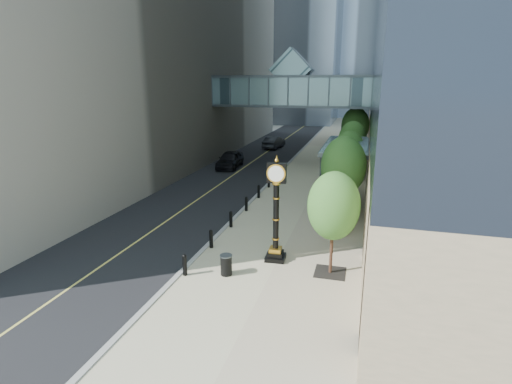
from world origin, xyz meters
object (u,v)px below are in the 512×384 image
pedestrian (345,223)px  car_near (230,159)px  trash_bin (226,265)px  car_far (274,142)px  street_clock (276,217)px

pedestrian → car_near: car_near is taller
trash_bin → car_far: 35.62m
trash_bin → car_near: bearing=108.6°
street_clock → car_near: 22.07m
trash_bin → car_near: size_ratio=0.18×
car_near → pedestrian: bearing=-55.5°
street_clock → trash_bin: (-1.80, -2.14, -1.74)m
car_far → trash_bin: bearing=106.2°
pedestrian → car_far: (-10.75, 28.77, -0.02)m
car_near → car_far: size_ratio=1.06×
trash_bin → car_far: size_ratio=0.19×
pedestrian → car_near: size_ratio=0.30×
car_near → car_far: 13.10m
pedestrian → street_clock: bearing=45.4°
trash_bin → pedestrian: size_ratio=0.60×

